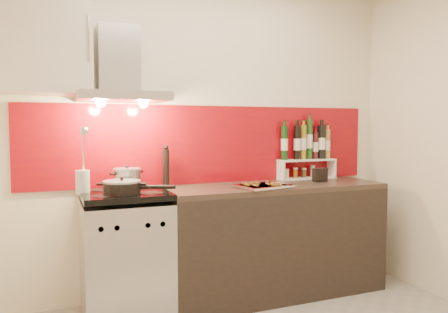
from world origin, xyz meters
name	(u,v)px	position (x,y,z in m)	size (l,w,h in m)	color
back_wall	(204,135)	(0.00, 1.40, 1.30)	(3.40, 0.02, 2.60)	silver
backsplash	(210,145)	(0.05, 1.39, 1.22)	(3.00, 0.02, 0.64)	maroon
range_stove	(126,256)	(-0.70, 1.10, 0.44)	(0.60, 0.60, 0.91)	#B7B7BA
counter	(274,239)	(0.50, 1.10, 0.45)	(1.80, 0.60, 0.90)	black
range_hood	(120,75)	(-0.70, 1.24, 1.74)	(0.62, 0.50, 0.61)	#B7B7BA
upper_cabinet	(37,40)	(-1.25, 1.22, 1.95)	(0.70, 0.35, 0.72)	beige
stock_pot	(127,178)	(-0.66, 1.25, 0.99)	(0.20, 0.20, 0.17)	#B7B7BA
saute_pan	(123,187)	(-0.73, 0.99, 0.96)	(0.48, 0.28, 0.12)	black
utensil_jar	(83,174)	(-0.98, 1.16, 1.04)	(0.10, 0.15, 0.47)	silver
pepper_mill	(166,166)	(-0.35, 1.29, 1.06)	(0.05, 0.05, 0.33)	black
step_shelf	(307,152)	(0.95, 1.33, 1.14)	(0.55, 0.15, 0.53)	white
caddy_box	(320,175)	(0.94, 1.10, 0.96)	(0.13, 0.06, 0.11)	black
baking_tray	(263,186)	(0.33, 0.96, 0.92)	(0.44, 0.37, 0.03)	silver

